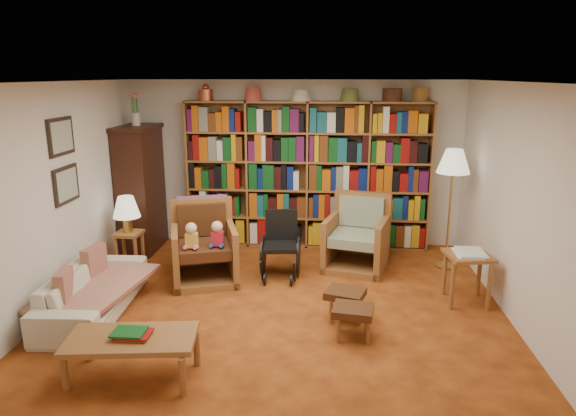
# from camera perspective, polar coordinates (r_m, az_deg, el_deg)

# --- Properties ---
(floor) EXTENTS (5.00, 5.00, 0.00)m
(floor) POSITION_cam_1_polar(r_m,az_deg,el_deg) (5.85, -0.98, -11.47)
(floor) COLOR #AB511A
(floor) RESTS_ON ground
(ceiling) EXTENTS (5.00, 5.00, 0.00)m
(ceiling) POSITION_cam_1_polar(r_m,az_deg,el_deg) (5.25, -1.10, 13.82)
(ceiling) COLOR white
(ceiling) RESTS_ON wall_back
(wall_back) EXTENTS (5.00, 0.00, 5.00)m
(wall_back) POSITION_cam_1_polar(r_m,az_deg,el_deg) (7.86, 0.76, 4.94)
(wall_back) COLOR silver
(wall_back) RESTS_ON floor
(wall_front) EXTENTS (5.00, 0.00, 5.00)m
(wall_front) POSITION_cam_1_polar(r_m,az_deg,el_deg) (3.08, -5.69, -10.96)
(wall_front) COLOR silver
(wall_front) RESTS_ON floor
(wall_left) EXTENTS (0.00, 5.00, 5.00)m
(wall_left) POSITION_cam_1_polar(r_m,az_deg,el_deg) (6.18, -24.77, 0.90)
(wall_left) COLOR silver
(wall_left) RESTS_ON floor
(wall_right) EXTENTS (0.00, 5.00, 5.00)m
(wall_right) POSITION_cam_1_polar(r_m,az_deg,el_deg) (5.75, 24.63, -0.05)
(wall_right) COLOR silver
(wall_right) RESTS_ON floor
(bookshelf) EXTENTS (3.60, 0.30, 2.42)m
(bookshelf) POSITION_cam_1_polar(r_m,az_deg,el_deg) (7.69, 2.16, 4.12)
(bookshelf) COLOR olive
(bookshelf) RESTS_ON floor
(curio_cabinet) EXTENTS (0.50, 0.95, 2.40)m
(curio_cabinet) POSITION_cam_1_polar(r_m,az_deg,el_deg) (7.91, -16.04, 2.25)
(curio_cabinet) COLOR #33180E
(curio_cabinet) RESTS_ON floor
(framed_pictures) EXTENTS (0.03, 0.52, 0.97)m
(framed_pictures) POSITION_cam_1_polar(r_m,az_deg,el_deg) (6.36, -23.66, 4.82)
(framed_pictures) COLOR black
(framed_pictures) RESTS_ON wall_left
(sofa) EXTENTS (1.79, 0.77, 0.51)m
(sofa) POSITION_cam_1_polar(r_m,az_deg,el_deg) (6.13, -20.81, -8.58)
(sofa) COLOR beige
(sofa) RESTS_ON floor
(sofa_throw) EXTENTS (0.98, 1.58, 0.04)m
(sofa_throw) POSITION_cam_1_polar(r_m,az_deg,el_deg) (6.10, -20.42, -8.24)
(sofa_throw) COLOR beige
(sofa_throw) RESTS_ON sofa
(cushion_left) EXTENTS (0.16, 0.38, 0.36)m
(cushion_left) POSITION_cam_1_polar(r_m,az_deg,el_deg) (6.41, -20.71, -5.70)
(cushion_left) COLOR maroon
(cushion_left) RESTS_ON sofa
(cushion_right) EXTENTS (0.17, 0.36, 0.34)m
(cushion_right) POSITION_cam_1_polar(r_m,az_deg,el_deg) (5.83, -23.60, -8.02)
(cushion_right) COLOR maroon
(cushion_right) RESTS_ON sofa
(side_table_lamp) EXTENTS (0.36, 0.36, 0.52)m
(side_table_lamp) POSITION_cam_1_polar(r_m,az_deg,el_deg) (7.26, -17.23, -3.72)
(side_table_lamp) COLOR olive
(side_table_lamp) RESTS_ON floor
(table_lamp) EXTENTS (0.36, 0.36, 0.49)m
(table_lamp) POSITION_cam_1_polar(r_m,az_deg,el_deg) (7.13, -17.52, -0.01)
(table_lamp) COLOR #B8913B
(table_lamp) RESTS_ON side_table_lamp
(armchair_leather) EXTENTS (1.04, 1.05, 1.02)m
(armchair_leather) POSITION_cam_1_polar(r_m,az_deg,el_deg) (6.71, -9.06, -4.31)
(armchair_leather) COLOR olive
(armchair_leather) RESTS_ON floor
(armchair_sage) EXTENTS (1.00, 1.01, 0.99)m
(armchair_sage) POSITION_cam_1_polar(r_m,az_deg,el_deg) (7.12, 7.55, -3.45)
(armchair_sage) COLOR olive
(armchair_sage) RESTS_ON floor
(wheelchair) EXTENTS (0.49, 0.69, 0.86)m
(wheelchair) POSITION_cam_1_polar(r_m,az_deg,el_deg) (6.72, -0.83, -4.32)
(wheelchair) COLOR black
(wheelchair) RESTS_ON floor
(floor_lamp) EXTENTS (0.43, 0.43, 1.63)m
(floor_lamp) POSITION_cam_1_polar(r_m,az_deg,el_deg) (7.09, 17.90, 4.45)
(floor_lamp) COLOR #B8913B
(floor_lamp) RESTS_ON floor
(side_table_papers) EXTENTS (0.55, 0.55, 0.63)m
(side_table_papers) POSITION_cam_1_polar(r_m,az_deg,el_deg) (6.24, 19.34, -5.74)
(side_table_papers) COLOR olive
(side_table_papers) RESTS_ON floor
(footstool_a) EXTENTS (0.44, 0.39, 0.33)m
(footstool_a) POSITION_cam_1_polar(r_m,az_deg,el_deg) (5.26, 7.23, -11.46)
(footstool_a) COLOR #432012
(footstool_a) RESTS_ON floor
(footstool_b) EXTENTS (0.48, 0.44, 0.34)m
(footstool_b) POSITION_cam_1_polar(r_m,az_deg,el_deg) (5.61, 6.37, -9.65)
(footstool_b) COLOR #432012
(footstool_b) RESTS_ON floor
(coffee_table) EXTENTS (1.16, 0.68, 0.44)m
(coffee_table) POSITION_cam_1_polar(r_m,az_deg,el_deg) (4.76, -16.98, -13.99)
(coffee_table) COLOR olive
(coffee_table) RESTS_ON floor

